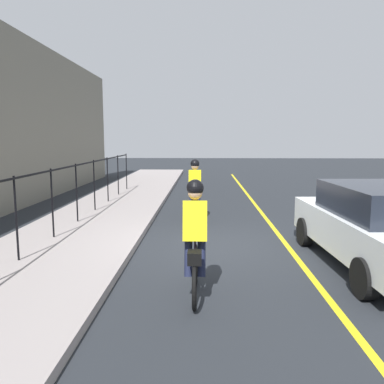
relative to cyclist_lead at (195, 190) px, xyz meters
name	(u,v)px	position (x,y,z in m)	size (l,w,h in m)	color
ground_plane	(217,246)	(-2.76, -0.57, -0.91)	(80.00, 80.00, 0.00)	#23272B
lane_line_centre	(288,247)	(-2.76, -2.17, -0.91)	(36.00, 0.12, 0.01)	yellow
sidewalk	(69,242)	(-2.76, 2.83, -0.84)	(40.00, 3.20, 0.15)	gray
iron_fence	(65,183)	(-1.76, 3.23, 0.41)	(15.72, 0.04, 1.60)	black
cyclist_lead	(195,190)	(0.00, 0.00, 0.00)	(1.71, 0.36, 1.83)	black
cyclist_follow	(195,239)	(-5.64, -0.13, 0.00)	(1.71, 0.36, 1.83)	black
patrol_sedan	(376,225)	(-4.15, -3.49, -0.09)	(4.48, 2.09, 1.58)	white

